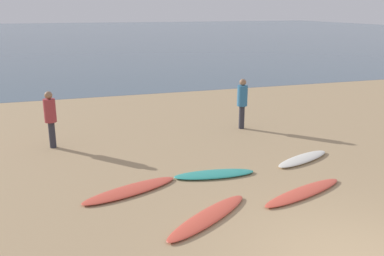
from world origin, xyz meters
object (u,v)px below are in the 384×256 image
surfboard_0 (130,190)px  surfboard_4 (303,159)px  surfboard_2 (214,174)px  person_1 (50,115)px  surfboard_1 (208,217)px  person_0 (242,100)px  surfboard_3 (304,192)px

surfboard_0 → surfboard_4: size_ratio=1.18×
surfboard_2 → person_1: person_1 is taller
surfboard_1 → surfboard_2: 2.17m
person_0 → person_1: bearing=177.0°
surfboard_1 → surfboard_3: bearing=-24.0°
surfboard_1 → person_0: bearing=26.2°
surfboard_0 → surfboard_1: bearing=-74.5°
surfboard_0 → surfboard_4: 4.79m
surfboard_1 → person_1: size_ratio=1.43×
surfboard_2 → surfboard_3: surfboard_2 is taller
surfboard_2 → surfboard_4: bearing=11.9°
surfboard_1 → surfboard_4: size_ratio=1.21×
surfboard_0 → person_0: bearing=20.6°
surfboard_3 → person_1: person_1 is taller
person_1 → surfboard_4: bearing=157.6°
surfboard_3 → surfboard_1: bearing=170.6°
surfboard_1 → surfboard_3: size_ratio=0.99×
surfboard_4 → person_0: 3.49m
person_1 → surfboard_1: bearing=121.8°
surfboard_1 → person_0: person_0 is taller
surfboard_3 → surfboard_4: (1.14, 1.84, 0.01)m
surfboard_3 → surfboard_0: bearing=141.3°
surfboard_0 → surfboard_3: bearing=-40.0°
surfboard_1 → person_0: size_ratio=1.41×
surfboard_0 → surfboard_2: bearing=-12.6°
person_1 → surfboard_2: bearing=141.3°
surfboard_3 → surfboard_4: surfboard_4 is taller
surfboard_0 → surfboard_2: surfboard_2 is taller
person_0 → surfboard_3: bearing=-103.8°
surfboard_4 → surfboard_3: bearing=-143.8°
surfboard_0 → surfboard_4: surfboard_4 is taller
surfboard_0 → surfboard_2: size_ratio=1.16×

